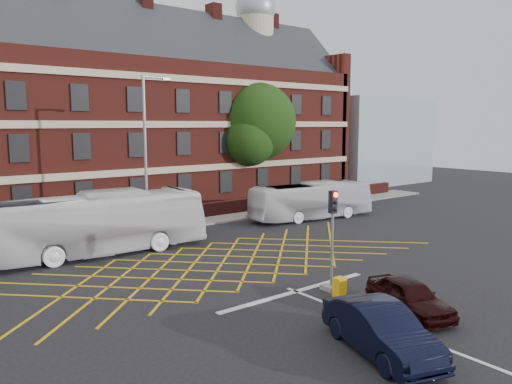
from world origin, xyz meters
TOP-DOWN VIEW (x-y plane):
  - ground at (0.00, 0.00)m, footprint 120.00×120.00m
  - victorian_building at (0.25, 22.00)m, footprint 51.00×12.17m
  - boundary_wall at (0.00, 13.00)m, footprint 56.00×0.50m
  - far_pavement at (0.00, 12.00)m, footprint 60.00×3.00m
  - glass_block at (34.00, 21.00)m, footprint 14.00×10.00m
  - box_junction_hatching at (0.00, 2.00)m, footprint 8.22×8.22m
  - stop_line at (0.00, -3.50)m, footprint 8.00×0.30m
  - centre_line at (0.00, -10.00)m, footprint 0.15×14.00m
  - bus_left at (-4.45, 7.69)m, footprint 12.39×3.75m
  - bus_right at (12.06, 7.77)m, footprint 10.07×3.78m
  - car_navy at (-1.85, -9.30)m, footprint 2.99×4.94m
  - car_maroon at (1.63, -7.92)m, footprint 2.65×4.21m
  - deciduous_tree at (13.74, 16.42)m, footprint 7.30×6.89m
  - traffic_light_near at (1.36, -4.24)m, footprint 0.70×0.70m
  - street_lamp at (-0.52, 9.15)m, footprint 2.25×1.00m
  - utility_cabinet at (0.94, -5.09)m, footprint 0.46×0.38m

SIDE VIEW (x-z plane):
  - ground at x=0.00m, z-range 0.00..0.00m
  - box_junction_hatching at x=0.00m, z-range 0.00..0.02m
  - stop_line at x=0.00m, z-range 0.00..0.02m
  - centre_line at x=0.00m, z-range 0.00..0.02m
  - far_pavement at x=0.00m, z-range 0.00..0.12m
  - utility_cabinet at x=0.94m, z-range 0.00..0.82m
  - boundary_wall at x=0.00m, z-range 0.00..1.10m
  - car_maroon at x=1.63m, z-range 0.00..1.34m
  - car_navy at x=-1.85m, z-range 0.00..1.54m
  - bus_right at x=12.06m, z-range 0.00..2.74m
  - bus_left at x=-4.45m, z-range 0.00..3.40m
  - traffic_light_near at x=1.36m, z-range -0.37..3.90m
  - street_lamp at x=-0.52m, z-range -1.46..8.39m
  - glass_block at x=34.00m, z-range 0.00..10.00m
  - deciduous_tree at x=13.74m, z-range 1.39..12.05m
  - victorian_building at x=0.25m, z-range -2.36..18.04m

